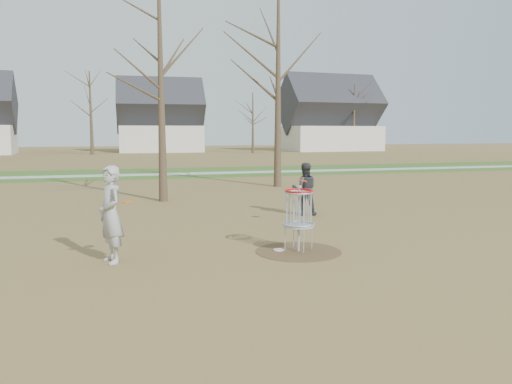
% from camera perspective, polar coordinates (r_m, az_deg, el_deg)
% --- Properties ---
extents(ground, '(160.00, 160.00, 0.00)m').
position_cam_1_polar(ground, '(10.56, 4.87, -6.79)').
color(ground, brown).
rests_on(ground, ground).
extents(green_band, '(160.00, 8.00, 0.01)m').
position_cam_1_polar(green_band, '(30.91, -9.00, 2.20)').
color(green_band, '#2D5119').
rests_on(green_band, ground).
extents(footpath, '(160.00, 1.50, 0.01)m').
position_cam_1_polar(footpath, '(29.92, -8.77, 2.07)').
color(footpath, '#9E9E99').
rests_on(footpath, green_band).
extents(dirt_circle, '(1.80, 1.80, 0.01)m').
position_cam_1_polar(dirt_circle, '(10.56, 4.87, -6.77)').
color(dirt_circle, '#47331E').
rests_on(dirt_circle, ground).
extents(player_standing, '(0.66, 0.79, 1.87)m').
position_cam_1_polar(player_standing, '(9.89, -16.28, -2.47)').
color(player_standing, '#A7A7A7').
rests_on(player_standing, ground).
extents(player_throwing, '(0.89, 0.77, 1.58)m').
position_cam_1_polar(player_throwing, '(15.01, 5.57, 0.34)').
color(player_throwing, '#34363A').
rests_on(player_throwing, ground).
extents(disc_grounded, '(0.22, 0.22, 0.02)m').
position_cam_1_polar(disc_grounded, '(10.59, 2.59, -6.63)').
color(disc_grounded, silver).
rests_on(disc_grounded, dirt_circle).
extents(discs_in_play, '(4.80, 2.90, 0.07)m').
position_cam_1_polar(discs_in_play, '(11.42, -2.55, 0.36)').
color(discs_in_play, '#EC390C').
rests_on(discs_in_play, ground).
extents(disc_golf_basket, '(0.64, 0.64, 1.35)m').
position_cam_1_polar(disc_golf_basket, '(10.38, 4.92, -1.89)').
color(disc_golf_basket, '#9EA3AD').
rests_on(disc_golf_basket, ground).
extents(bare_trees, '(52.62, 44.98, 9.00)m').
position_cam_1_polar(bare_trees, '(45.79, -9.13, 10.39)').
color(bare_trees, '#382B1E').
rests_on(bare_trees, ground).
extents(houses_row, '(56.51, 10.01, 7.26)m').
position_cam_1_polar(houses_row, '(62.67, -8.59, 7.77)').
color(houses_row, silver).
rests_on(houses_row, ground).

